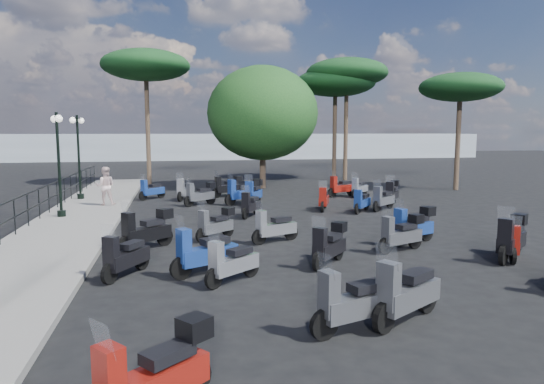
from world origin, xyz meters
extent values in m
plane|color=black|center=(0.00, 0.00, 0.00)|extent=(120.00, 120.00, 0.00)
cube|color=slate|center=(-6.50, 3.00, 0.07)|extent=(3.00, 30.00, 0.15)
cylinder|color=black|center=(-7.80, 0.75, 0.70)|extent=(0.04, 0.04, 1.10)
cylinder|color=black|center=(-7.80, 2.12, 0.70)|extent=(0.04, 0.04, 1.10)
cylinder|color=black|center=(-7.80, 3.48, 0.70)|extent=(0.04, 0.04, 1.10)
cylinder|color=black|center=(-7.80, 4.85, 0.70)|extent=(0.04, 0.04, 1.10)
cylinder|color=black|center=(-7.80, 6.22, 0.70)|extent=(0.04, 0.04, 1.10)
cylinder|color=black|center=(-7.80, 7.59, 0.70)|extent=(0.04, 0.04, 1.10)
cylinder|color=black|center=(-7.80, 8.96, 0.70)|extent=(0.04, 0.04, 1.10)
cylinder|color=black|center=(-7.80, 10.33, 0.70)|extent=(0.04, 0.04, 1.10)
cylinder|color=black|center=(-7.80, 11.69, 0.70)|extent=(0.04, 0.04, 1.10)
cylinder|color=black|center=(-7.80, 13.06, 0.70)|extent=(0.04, 0.04, 1.10)
cylinder|color=black|center=(-7.80, 14.43, 0.70)|extent=(0.04, 0.04, 1.10)
cylinder|color=black|center=(-7.80, 15.80, 0.70)|extent=(0.04, 0.04, 1.10)
cube|color=black|center=(-7.80, 2.80, 1.23)|extent=(0.04, 26.00, 0.04)
cube|color=black|center=(-7.80, 2.80, 0.70)|extent=(0.04, 26.00, 0.04)
cylinder|color=black|center=(-7.14, 3.87, 0.26)|extent=(0.31, 0.31, 0.23)
cylinder|color=black|center=(-7.14, 3.87, 2.06)|extent=(0.11, 0.11, 3.83)
cylinder|color=black|center=(-7.14, 3.87, 3.83)|extent=(0.36, 0.81, 0.04)
sphere|color=white|center=(-7.31, 4.27, 3.74)|extent=(0.27, 0.27, 0.27)
sphere|color=white|center=(-6.98, 3.47, 3.74)|extent=(0.27, 0.27, 0.27)
cylinder|color=black|center=(-7.35, 8.81, 0.27)|extent=(0.31, 0.31, 0.23)
cylinder|color=black|center=(-7.35, 8.81, 2.09)|extent=(0.11, 0.11, 3.88)
cylinder|color=black|center=(-7.35, 8.81, 3.89)|extent=(0.26, 0.86, 0.04)
sphere|color=white|center=(-7.24, 9.23, 3.79)|extent=(0.27, 0.27, 0.27)
sphere|color=white|center=(-7.46, 8.39, 3.79)|extent=(0.27, 0.27, 0.27)
imported|color=beige|center=(-5.91, 6.46, 0.97)|extent=(0.82, 0.65, 1.65)
cylinder|color=black|center=(-2.79, -9.32, 0.25)|extent=(0.45, 0.39, 0.49)
cube|color=maroon|center=(-3.23, -9.68, 0.43)|extent=(1.25, 1.11, 0.35)
cube|color=black|center=(-3.09, -9.57, 0.72)|extent=(0.67, 0.63, 0.14)
cube|color=maroon|center=(-3.68, -10.05, 0.72)|extent=(0.37, 0.38, 0.72)
plane|color=white|center=(-3.73, -10.09, 1.18)|extent=(0.31, 0.35, 0.38)
cube|color=black|center=(-2.78, -9.31, 0.90)|extent=(0.48, 0.47, 0.27)
cylinder|color=black|center=(-2.23, -5.18, 0.23)|extent=(0.42, 0.36, 0.46)
cylinder|color=black|center=(-1.33, -4.47, 0.23)|extent=(0.42, 0.36, 0.46)
cube|color=#AEB2BB|center=(-1.74, -4.79, 0.40)|extent=(1.17, 1.02, 0.32)
cube|color=black|center=(-1.61, -4.69, 0.67)|extent=(0.63, 0.58, 0.13)
cube|color=#AEB2BB|center=(-2.17, -5.13, 0.67)|extent=(0.34, 0.35, 0.67)
plane|color=white|center=(-2.21, -5.17, 1.10)|extent=(0.28, 0.33, 0.35)
cylinder|color=black|center=(-4.41, -4.42, 0.24)|extent=(0.33, 0.46, 0.47)
cylinder|color=black|center=(-3.79, -3.41, 0.24)|extent=(0.33, 0.46, 0.47)
cube|color=black|center=(-4.07, -3.87, 0.41)|extent=(0.95, 1.27, 0.34)
cube|color=black|center=(-3.99, -3.73, 0.69)|extent=(0.56, 0.66, 0.14)
cube|color=black|center=(-4.37, -4.36, 0.69)|extent=(0.37, 0.34, 0.69)
plane|color=white|center=(-4.40, -4.41, 1.13)|extent=(0.36, 0.26, 0.37)
cylinder|color=black|center=(-4.30, -1.82, 0.26)|extent=(0.46, 0.41, 0.51)
cylinder|color=black|center=(-3.31, -1.00, 0.26)|extent=(0.46, 0.41, 0.51)
cube|color=black|center=(-3.76, -1.37, 0.45)|extent=(1.31, 1.17, 0.36)
cube|color=black|center=(-3.62, -1.26, 0.75)|extent=(0.70, 0.66, 0.15)
cube|color=black|center=(-4.23, -1.76, 0.75)|extent=(0.39, 0.40, 0.75)
plane|color=white|center=(-4.28, -1.80, 1.23)|extent=(0.32, 0.37, 0.40)
cube|color=black|center=(-3.29, -0.98, 0.94)|extent=(0.50, 0.50, 0.28)
cylinder|color=black|center=(-2.42, 6.27, 0.24)|extent=(0.46, 0.34, 0.48)
cylinder|color=black|center=(-1.41, 6.90, 0.24)|extent=(0.46, 0.34, 0.48)
cube|color=#494B4F|center=(-1.87, 6.61, 0.42)|extent=(1.27, 0.97, 0.34)
cube|color=black|center=(-1.73, 6.70, 0.69)|extent=(0.66, 0.57, 0.14)
cube|color=#494B4F|center=(-2.35, 6.31, 0.69)|extent=(0.34, 0.37, 0.69)
plane|color=white|center=(-2.40, 6.28, 1.14)|extent=(0.27, 0.36, 0.37)
cube|color=black|center=(-1.39, 6.91, 0.87)|extent=(0.45, 0.45, 0.26)
cylinder|color=black|center=(-4.52, 8.69, 0.23)|extent=(0.40, 0.38, 0.45)
cylinder|color=black|center=(-3.68, 9.47, 0.23)|extent=(0.40, 0.38, 0.45)
cube|color=navy|center=(-4.07, 9.11, 0.40)|extent=(1.12, 1.07, 0.32)
cube|color=black|center=(-3.95, 9.22, 0.66)|extent=(0.61, 0.60, 0.13)
cube|color=navy|center=(-4.46, 8.75, 0.66)|extent=(0.35, 0.35, 0.66)
plane|color=white|center=(-4.50, 8.71, 1.09)|extent=(0.30, 0.31, 0.35)
cylinder|color=black|center=(-0.72, -8.03, 0.25)|extent=(0.51, 0.26, 0.50)
cylinder|color=black|center=(0.48, -7.63, 0.25)|extent=(0.51, 0.26, 0.50)
cube|color=#494B4F|center=(-0.07, -7.81, 0.44)|extent=(1.41, 0.77, 0.36)
cube|color=black|center=(0.10, -7.75, 0.73)|extent=(0.70, 0.50, 0.15)
cube|color=#494B4F|center=(-0.64, -8.00, 0.73)|extent=(0.32, 0.37, 0.73)
plane|color=white|center=(-0.70, -8.02, 1.21)|extent=(0.20, 0.40, 0.39)
cylinder|color=black|center=(-2.89, -4.39, 0.26)|extent=(0.51, 0.33, 0.52)
cylinder|color=black|center=(-1.73, -3.81, 0.26)|extent=(0.51, 0.33, 0.52)
cube|color=navy|center=(-2.26, -4.07, 0.46)|extent=(1.43, 0.96, 0.37)
cube|color=black|center=(-2.10, -3.99, 0.76)|extent=(0.73, 0.58, 0.15)
cube|color=navy|center=(-2.81, -4.35, 0.76)|extent=(0.36, 0.40, 0.76)
plane|color=white|center=(-2.87, -4.38, 1.25)|extent=(0.26, 0.41, 0.40)
cylinder|color=black|center=(0.29, -4.34, 0.24)|extent=(0.39, 0.41, 0.47)
cylinder|color=black|center=(1.09, -3.48, 0.24)|extent=(0.39, 0.41, 0.47)
cube|color=black|center=(0.73, -3.87, 0.41)|extent=(1.11, 1.16, 0.33)
cube|color=black|center=(0.84, -3.75, 0.69)|extent=(0.62, 0.63, 0.14)
cube|color=black|center=(0.35, -4.28, 0.69)|extent=(0.36, 0.36, 0.69)
plane|color=white|center=(0.31, -4.33, 1.13)|extent=(0.33, 0.31, 0.36)
cube|color=black|center=(1.11, -3.46, 0.86)|extent=(0.46, 0.46, 0.25)
cylinder|color=black|center=(-2.23, -0.79, 0.22)|extent=(0.40, 0.34, 0.44)
cylinder|color=black|center=(-1.38, -0.11, 0.22)|extent=(0.40, 0.34, 0.44)
cube|color=#494B4F|center=(-1.77, -0.42, 0.38)|extent=(1.11, 0.98, 0.31)
cube|color=black|center=(-1.65, -0.33, 0.64)|extent=(0.60, 0.55, 0.13)
cube|color=#494B4F|center=(-2.18, -0.75, 0.64)|extent=(0.33, 0.34, 0.64)
plane|color=white|center=(-2.22, -0.78, 1.04)|extent=(0.27, 0.31, 0.34)
cube|color=black|center=(-1.37, -0.10, 0.80)|extent=(0.42, 0.42, 0.24)
cylinder|color=black|center=(0.15, 5.70, 0.26)|extent=(0.34, 0.51, 0.52)
cylinder|color=black|center=(0.75, 6.84, 0.26)|extent=(0.34, 0.51, 0.52)
cube|color=navy|center=(0.48, 6.32, 0.45)|extent=(0.98, 1.41, 0.37)
cube|color=black|center=(0.56, 6.48, 0.75)|extent=(0.59, 0.72, 0.15)
cube|color=navy|center=(0.19, 5.78, 0.75)|extent=(0.40, 0.36, 0.75)
plane|color=white|center=(0.16, 5.72, 1.24)|extent=(0.40, 0.27, 0.40)
cube|color=black|center=(0.76, 6.86, 0.95)|extent=(0.47, 0.48, 0.28)
cylinder|color=black|center=(-2.77, 7.95, 0.24)|extent=(0.30, 0.49, 0.49)
cylinder|color=black|center=(-2.25, 9.06, 0.24)|extent=(0.30, 0.49, 0.49)
cube|color=#AEB2BB|center=(-2.49, 8.55, 0.43)|extent=(0.88, 1.35, 0.35)
cube|color=black|center=(-2.41, 8.71, 0.71)|extent=(0.54, 0.68, 0.14)
cube|color=#AEB2BB|center=(-2.74, 8.03, 0.71)|extent=(0.37, 0.33, 0.71)
plane|color=white|center=(-2.76, 7.97, 1.17)|extent=(0.38, 0.24, 0.38)
cylinder|color=black|center=(0.32, -7.98, 0.27)|extent=(0.52, 0.38, 0.54)
cylinder|color=black|center=(1.46, -7.28, 0.27)|extent=(0.52, 0.38, 0.54)
cube|color=#494B4F|center=(0.94, -7.60, 0.47)|extent=(1.44, 1.09, 0.38)
cube|color=black|center=(1.10, -7.50, 0.78)|extent=(0.75, 0.64, 0.16)
cube|color=#494B4F|center=(0.40, -7.93, 0.78)|extent=(0.39, 0.42, 0.78)
plane|color=white|center=(0.34, -7.97, 1.29)|extent=(0.30, 0.41, 0.42)
cylinder|color=black|center=(-0.62, -1.44, 0.23)|extent=(0.46, 0.27, 0.46)
cylinder|color=black|center=(0.44, -0.99, 0.23)|extent=(0.46, 0.27, 0.46)
cube|color=#AEB2BB|center=(-0.05, -1.20, 0.40)|extent=(1.28, 0.78, 0.33)
cube|color=black|center=(0.10, -1.13, 0.67)|extent=(0.64, 0.49, 0.13)
cube|color=#AEB2BB|center=(-0.55, -1.41, 0.67)|extent=(0.31, 0.35, 0.67)
plane|color=white|center=(-0.61, -1.43, 1.11)|extent=(0.21, 0.37, 0.36)
cylinder|color=black|center=(-0.43, 2.76, 0.23)|extent=(0.32, 0.45, 0.46)
cylinder|color=black|center=(0.16, 3.75, 0.23)|extent=(0.32, 0.45, 0.46)
cube|color=black|center=(-0.11, 3.30, 0.40)|extent=(0.92, 1.24, 0.33)
cube|color=black|center=(-0.02, 3.44, 0.67)|extent=(0.54, 0.64, 0.13)
cube|color=black|center=(-0.39, 2.83, 0.67)|extent=(0.36, 0.33, 0.67)
plane|color=white|center=(-0.42, 2.78, 1.11)|extent=(0.35, 0.25, 0.36)
cylinder|color=black|center=(-0.61, 6.21, 0.27)|extent=(0.53, 0.32, 0.53)
cylinder|color=black|center=(0.61, 6.76, 0.27)|extent=(0.53, 0.32, 0.53)
cube|color=navy|center=(0.05, 6.51, 0.47)|extent=(1.47, 0.94, 0.38)
cube|color=black|center=(0.23, 6.59, 0.78)|extent=(0.75, 0.58, 0.16)
cube|color=navy|center=(-0.52, 6.25, 0.78)|extent=(0.36, 0.41, 0.78)
plane|color=white|center=(-0.58, 6.22, 1.28)|extent=(0.25, 0.42, 0.41)
cube|color=black|center=(0.63, 6.77, 0.98)|extent=(0.49, 0.48, 0.29)
cylinder|color=black|center=(-0.98, 8.93, 0.24)|extent=(0.49, 0.29, 0.49)
cylinder|color=black|center=(0.14, 9.42, 0.24)|extent=(0.49, 0.29, 0.49)
cube|color=black|center=(-0.37, 9.19, 0.43)|extent=(1.35, 0.84, 0.35)
cube|color=black|center=(-0.21, 9.26, 0.71)|extent=(0.68, 0.52, 0.14)
cube|color=black|center=(-0.90, 8.97, 0.71)|extent=(0.33, 0.37, 0.71)
plane|color=white|center=(-0.96, 8.94, 1.17)|extent=(0.23, 0.39, 0.38)
cube|color=black|center=(0.16, 9.42, 0.90)|extent=(0.45, 0.44, 0.26)
cylinder|color=black|center=(2.51, -3.18, 0.23)|extent=(0.47, 0.26, 0.47)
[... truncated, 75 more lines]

